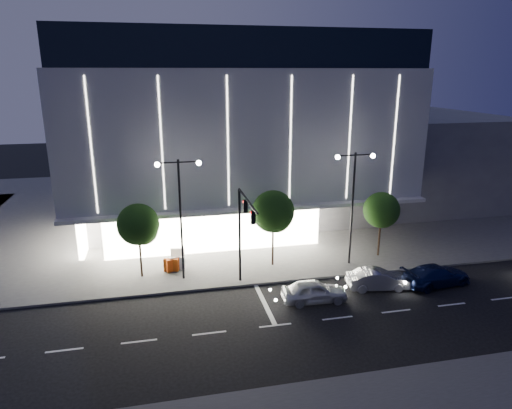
{
  "coord_description": "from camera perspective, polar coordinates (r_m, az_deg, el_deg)",
  "views": [
    {
      "loc": [
        -4.35,
        -25.08,
        14.73
      ],
      "look_at": [
        2.78,
        7.53,
        5.0
      ],
      "focal_mm": 32.0,
      "sensor_mm": 36.0,
      "label": 1
    }
  ],
  "objects": [
    {
      "name": "street_lamp_east",
      "position": [
        35.33,
        12.06,
        1.51
      ],
      "size": [
        3.16,
        0.36,
        9.0
      ],
      "color": "black",
      "rests_on": "ground"
    },
    {
      "name": "street_lamp_west",
      "position": [
        32.32,
        -9.47,
        0.27
      ],
      "size": [
        3.16,
        0.36,
        9.0
      ],
      "color": "black",
      "rests_on": "ground"
    },
    {
      "name": "ground",
      "position": [
        29.4,
        -2.22,
        -13.82
      ],
      "size": [
        160.0,
        160.0,
        0.0
      ],
      "primitive_type": "plane",
      "color": "black",
      "rests_on": "ground"
    },
    {
      "name": "tree_right",
      "position": [
        38.07,
        15.42,
        -0.9
      ],
      "size": [
        2.91,
        2.91,
        5.51
      ],
      "color": "black",
      "rests_on": "ground"
    },
    {
      "name": "car_third",
      "position": [
        35.42,
        21.6,
        -8.22
      ],
      "size": [
        5.37,
        2.76,
        1.49
      ],
      "primitive_type": "imported",
      "rotation": [
        0.0,
        0.0,
        1.71
      ],
      "color": "#131C49",
      "rests_on": "ground"
    },
    {
      "name": "tree_mid",
      "position": [
        34.76,
        2.19,
        -1.16
      ],
      "size": [
        3.25,
        3.25,
        6.15
      ],
      "color": "black",
      "rests_on": "ground"
    },
    {
      "name": "car_lead",
      "position": [
        31.01,
        7.29,
        -10.7
      ],
      "size": [
        4.44,
        1.99,
        1.48
      ],
      "primitive_type": "imported",
      "rotation": [
        0.0,
        0.0,
        1.51
      ],
      "color": "silver",
      "rests_on": "ground"
    },
    {
      "name": "sidewalk_museum",
      "position": [
        52.06,
        -1.48,
        -0.1
      ],
      "size": [
        70.0,
        40.0,
        0.15
      ],
      "primitive_type": "cube",
      "color": "#474747",
      "rests_on": "ground"
    },
    {
      "name": "barrier_a",
      "position": [
        35.45,
        -10.58,
        -7.44
      ],
      "size": [
        1.13,
        0.52,
        1.0
      ],
      "primitive_type": "cube",
      "rotation": [
        0.0,
        0.0,
        -0.26
      ],
      "color": "#C3430A",
      "rests_on": "sidewalk_museum"
    },
    {
      "name": "barrier_d",
      "position": [
        37.37,
        -9.76,
        -6.13
      ],
      "size": [
        1.12,
        0.37,
        1.0
      ],
      "primitive_type": "cube",
      "rotation": [
        0.0,
        0.0,
        -0.11
      ],
      "color": "silver",
      "rests_on": "sidewalk_museum"
    },
    {
      "name": "traffic_mast",
      "position": [
        30.5,
        -1.59,
        -2.31
      ],
      "size": [
        0.33,
        5.89,
        7.07
      ],
      "color": "black",
      "rests_on": "ground"
    },
    {
      "name": "barrier_c",
      "position": [
        35.45,
        -10.27,
        -7.43
      ],
      "size": [
        1.11,
        0.68,
        1.0
      ],
      "primitive_type": "cube",
      "rotation": [
        0.0,
        0.0,
        0.42
      ],
      "color": "#ED490D",
      "rests_on": "sidewalk_museum"
    },
    {
      "name": "barrier_b",
      "position": [
        35.62,
        -9.79,
        -7.28
      ],
      "size": [
        1.11,
        0.3,
        1.0
      ],
      "primitive_type": "cube",
      "rotation": [
        0.0,
        0.0,
        0.04
      ],
      "color": "white",
      "rests_on": "sidewalk_museum"
    },
    {
      "name": "car_second",
      "position": [
        33.55,
        15.02,
        -9.03
      ],
      "size": [
        4.54,
        2.11,
        1.44
      ],
      "primitive_type": "imported",
      "rotation": [
        0.0,
        0.0,
        1.43
      ],
      "color": "#ACAFB4",
      "rests_on": "ground"
    },
    {
      "name": "tree_left",
      "position": [
        33.87,
        -14.45,
        -2.69
      ],
      "size": [
        3.02,
        3.02,
        5.72
      ],
      "color": "black",
      "rests_on": "ground"
    },
    {
      "name": "museum",
      "position": [
        48.25,
        -3.57,
        9.73
      ],
      "size": [
        30.0,
        25.8,
        18.0
      ],
      "color": "#4C4C51",
      "rests_on": "ground"
    },
    {
      "name": "annex_building",
      "position": [
        58.51,
        19.23,
        5.78
      ],
      "size": [
        16.0,
        20.0,
        10.0
      ],
      "primitive_type": "cube",
      "color": "#4C4C51",
      "rests_on": "ground"
    }
  ]
}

